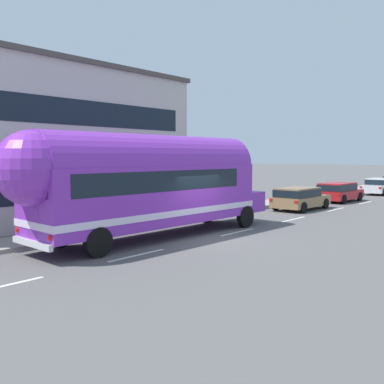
# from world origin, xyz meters

# --- Properties ---
(ground_plane) EXTENTS (300.00, 300.00, 0.00)m
(ground_plane) POSITION_xyz_m (0.00, 0.00, 0.00)
(ground_plane) COLOR #565454
(lane_markings) EXTENTS (3.65, 80.00, 0.01)m
(lane_markings) POSITION_xyz_m (-2.48, 12.99, 0.00)
(lane_markings) COLOR silver
(lane_markings) RESTS_ON ground
(sidewalk_slab) EXTENTS (2.12, 90.00, 0.15)m
(sidewalk_slab) POSITION_xyz_m (-4.58, 10.00, 0.07)
(sidewalk_slab) COLOR gray
(sidewalk_slab) RESTS_ON ground
(roadside_building) EXTENTS (10.35, 16.76, 7.84)m
(roadside_building) POSITION_xyz_m (-11.72, -1.94, 3.92)
(roadside_building) COLOR beige
(roadside_building) RESTS_ON ground
(painted_bus) EXTENTS (2.87, 12.65, 4.12)m
(painted_bus) POSITION_xyz_m (-1.79, -1.65, 2.30)
(painted_bus) COLOR purple
(painted_bus) RESTS_ON ground
(car_lead) EXTENTS (2.07, 4.34, 1.37)m
(car_lead) POSITION_xyz_m (-1.64, 10.90, 0.78)
(car_lead) COLOR olive
(car_lead) RESTS_ON ground
(car_second) EXTENTS (2.04, 4.33, 1.37)m
(car_second) POSITION_xyz_m (-1.70, 17.02, 0.79)
(car_second) COLOR #A5191E
(car_second) RESTS_ON ground
(car_third) EXTENTS (1.96, 4.64, 1.37)m
(car_third) POSITION_xyz_m (-1.58, 25.40, 0.74)
(car_third) COLOR silver
(car_third) RESTS_ON ground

